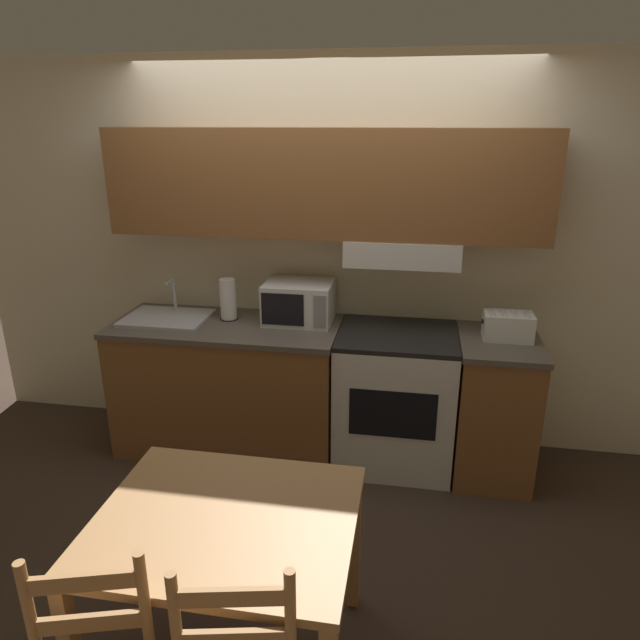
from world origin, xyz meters
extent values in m
plane|color=#3D2D23|center=(0.00, 0.00, 0.00)|extent=(16.00, 16.00, 0.00)
cube|color=beige|center=(0.00, 0.03, 1.27)|extent=(5.09, 0.05, 2.55)
cube|color=brown|center=(0.00, -0.16, 1.79)|extent=(2.69, 0.32, 0.65)
cube|color=white|center=(0.50, -0.16, 1.38)|extent=(0.70, 0.34, 0.16)
cube|color=brown|center=(-0.62, -0.32, 0.43)|extent=(1.46, 0.65, 0.86)
cube|color=brown|center=(-0.62, -0.32, 0.88)|extent=(1.48, 0.67, 0.04)
cube|color=brown|center=(1.11, -0.32, 0.43)|extent=(0.46, 0.65, 0.86)
cube|color=brown|center=(1.11, -0.32, 0.88)|extent=(0.48, 0.67, 0.04)
cube|color=white|center=(0.50, -0.32, 0.43)|extent=(0.74, 0.63, 0.87)
cube|color=black|center=(0.50, -0.32, 0.88)|extent=(0.74, 0.63, 0.03)
cube|color=black|center=(0.50, -0.63, 0.50)|extent=(0.52, 0.01, 0.30)
cylinder|color=black|center=(0.33, -0.44, 0.89)|extent=(0.10, 0.10, 0.01)
cylinder|color=black|center=(0.66, -0.44, 0.89)|extent=(0.10, 0.10, 0.01)
cylinder|color=black|center=(0.33, -0.19, 0.89)|extent=(0.10, 0.10, 0.01)
cylinder|color=black|center=(0.66, -0.19, 0.89)|extent=(0.10, 0.10, 0.01)
cube|color=white|center=(-0.15, -0.20, 1.03)|extent=(0.44, 0.34, 0.26)
cube|color=black|center=(-0.22, -0.37, 1.03)|extent=(0.27, 0.01, 0.21)
cube|color=gray|center=(0.01, -0.37, 1.03)|extent=(0.08, 0.01, 0.21)
cube|color=white|center=(1.15, -0.31, 0.98)|extent=(0.29, 0.18, 0.16)
cube|color=black|center=(1.00, -0.31, 1.00)|extent=(0.01, 0.02, 0.02)
cube|color=black|center=(1.05, -0.31, 1.06)|extent=(0.04, 0.13, 0.01)
cube|color=black|center=(1.12, -0.31, 1.06)|extent=(0.04, 0.13, 0.01)
cube|color=black|center=(1.18, -0.31, 1.06)|extent=(0.04, 0.13, 0.01)
cube|color=black|center=(1.25, -0.31, 1.06)|extent=(0.04, 0.13, 0.01)
cube|color=#B7BABF|center=(-1.03, -0.32, 0.91)|extent=(0.54, 0.41, 0.02)
cube|color=#4C4F54|center=(-1.03, -0.35, 0.91)|extent=(0.46, 0.31, 0.01)
cylinder|color=#B7BABF|center=(-1.03, -0.17, 1.03)|extent=(0.02, 0.02, 0.21)
cylinder|color=#B7BABF|center=(-1.03, -0.23, 1.13)|extent=(0.02, 0.12, 0.02)
cylinder|color=black|center=(-0.62, -0.24, 0.90)|extent=(0.12, 0.12, 0.01)
cylinder|color=white|center=(-0.62, -0.24, 1.04)|extent=(0.11, 0.11, 0.27)
cube|color=#B27F4C|center=(-0.08, -1.95, 0.70)|extent=(0.99, 0.83, 0.04)
cube|color=#B27F4C|center=(-0.54, -1.57, 0.34)|extent=(0.06, 0.06, 0.69)
cube|color=#B27F4C|center=(0.38, -1.57, 0.34)|extent=(0.06, 0.06, 0.69)
cylinder|color=#B27F4C|center=(-0.53, -2.49, 0.69)|extent=(0.04, 0.04, 0.46)
cylinder|color=#B27F4C|center=(-0.20, -2.39, 0.69)|extent=(0.04, 0.04, 0.46)
cube|color=#B27F4C|center=(-0.36, -2.44, 0.82)|extent=(0.34, 0.12, 0.06)
cube|color=#B27F4C|center=(-0.36, -2.44, 0.66)|extent=(0.34, 0.12, 0.06)
cylinder|color=#B27F4C|center=(-0.07, -2.45, 0.69)|extent=(0.04, 0.04, 0.46)
cylinder|color=#B27F4C|center=(0.27, -2.38, 0.69)|extent=(0.04, 0.04, 0.46)
cube|color=#B27F4C|center=(0.10, -2.42, 0.82)|extent=(0.34, 0.09, 0.06)
cube|color=#B27F4C|center=(0.10, -2.42, 0.66)|extent=(0.34, 0.09, 0.06)
camera|label=1|loc=(0.58, -3.67, 2.15)|focal=32.00mm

